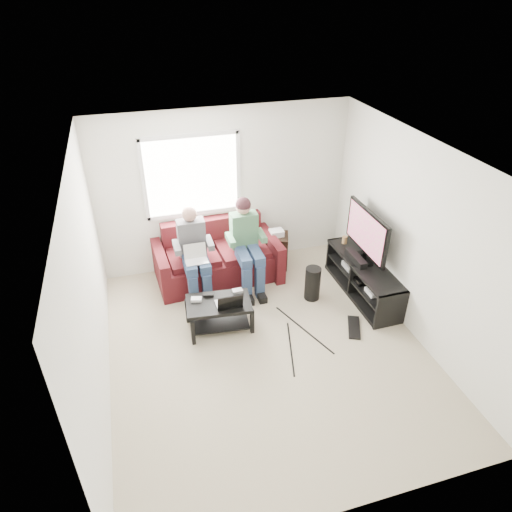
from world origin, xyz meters
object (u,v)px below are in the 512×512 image
(sofa, at_px, (217,259))
(tv_stand, at_px, (363,280))
(subwoofer, at_px, (313,283))
(tv, at_px, (367,233))
(coffee_table, at_px, (219,309))
(end_table, at_px, (276,250))

(sofa, relative_size, tv_stand, 1.19)
(tv_stand, xyz_separation_m, subwoofer, (-0.79, 0.11, 0.02))
(tv, bearing_deg, subwoofer, 179.30)
(tv, bearing_deg, coffee_table, -173.50)
(tv_stand, xyz_separation_m, tv, (-0.00, 0.10, 0.76))
(sofa, relative_size, end_table, 2.94)
(sofa, height_order, coffee_table, sofa)
(tv_stand, distance_m, subwoofer, 0.80)
(coffee_table, xyz_separation_m, subwoofer, (1.49, 0.27, -0.05))
(sofa, distance_m, tv, 2.35)
(coffee_table, relative_size, tv_stand, 0.56)
(tv_stand, bearing_deg, subwoofer, 172.08)
(coffee_table, relative_size, subwoofer, 1.74)
(sofa, xyz_separation_m, tv_stand, (2.03, -1.08, -0.09))
(tv, bearing_deg, sofa, 154.22)
(coffee_table, bearing_deg, sofa, 78.91)
(sofa, relative_size, tv, 1.79)
(coffee_table, height_order, subwoofer, subwoofer)
(subwoofer, relative_size, end_table, 0.79)
(coffee_table, height_order, tv, tv)
(tv_stand, height_order, subwoofer, tv_stand)
(sofa, xyz_separation_m, coffee_table, (-0.24, -1.24, -0.01))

